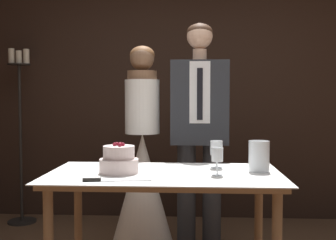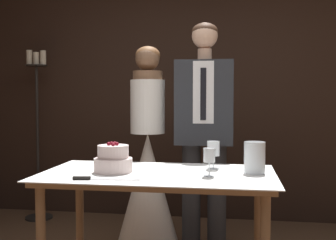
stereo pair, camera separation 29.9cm
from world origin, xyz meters
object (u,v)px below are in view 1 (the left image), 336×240
object	(u,v)px
groom	(199,125)
cake_table	(164,187)
hurricane_candle	(259,157)
tiered_cake	(119,161)
wine_glass_near	(216,149)
bride	(142,177)
cake_knife	(104,180)
wine_glass_middle	(217,156)
candle_stand	(20,133)

from	to	relation	value
groom	cake_table	bearing A→B (deg)	-106.04
hurricane_candle	tiered_cake	bearing A→B (deg)	-173.36
groom	wine_glass_near	bearing A→B (deg)	-80.58
cake_table	hurricane_candle	size ratio (longest dim) A/B	7.44
wine_glass_near	bride	xyz separation A→B (m)	(-0.56, 0.61, -0.31)
tiered_cake	groom	xyz separation A→B (m)	(0.51, 0.83, 0.17)
cake_knife	wine_glass_middle	world-z (taller)	wine_glass_middle
cake_knife	groom	bearing A→B (deg)	55.02
bride	candle_stand	bearing A→B (deg)	151.36
cake_table	cake_knife	size ratio (longest dim) A/B	3.78
cake_table	groom	distance (m)	0.90
cake_table	groom	xyz separation A→B (m)	(0.23, 0.80, 0.34)
hurricane_candle	bride	bearing A→B (deg)	138.38
hurricane_candle	cake_knife	bearing A→B (deg)	-158.48
cake_knife	wine_glass_middle	size ratio (longest dim) A/B	2.28
cake_table	candle_stand	bearing A→B (deg)	135.41
cake_knife	wine_glass_middle	distance (m)	0.69
tiered_cake	cake_knife	world-z (taller)	tiered_cake
groom	hurricane_candle	bearing A→B (deg)	-63.72
cake_knife	bride	xyz separation A→B (m)	(0.09, 1.09, -0.19)
cake_knife	hurricane_candle	size ratio (longest dim) A/B	1.97
tiered_cake	wine_glass_middle	bearing A→B (deg)	-4.34
cake_knife	bride	bearing A→B (deg)	77.15
bride	wine_glass_middle	bearing A→B (deg)	-57.83
wine_glass_near	hurricane_candle	distance (m)	0.29
tiered_cake	hurricane_candle	world-z (taller)	hurricane_candle
wine_glass_middle	bride	size ratio (longest dim) A/B	0.10
cake_knife	wine_glass_near	world-z (taller)	wine_glass_near
groom	candle_stand	distance (m)	1.92
tiered_cake	hurricane_candle	bearing A→B (deg)	6.64
cake_table	cake_knife	distance (m)	0.44
cake_knife	bride	distance (m)	1.11
hurricane_candle	bride	size ratio (longest dim) A/B	0.12
cake_table	tiered_cake	xyz separation A→B (m)	(-0.28, -0.03, 0.17)
bride	groom	xyz separation A→B (m)	(0.46, -0.00, 0.43)
wine_glass_middle	groom	world-z (taller)	groom
cake_table	wine_glass_near	world-z (taller)	wine_glass_near
cake_table	wine_glass_near	xyz separation A→B (m)	(0.33, 0.19, 0.22)
cake_table	bride	bearing A→B (deg)	106.03
wine_glass_near	wine_glass_middle	xyz separation A→B (m)	(-0.01, -0.27, -0.01)
hurricane_candle	bride	xyz separation A→B (m)	(-0.82, 0.73, -0.28)
tiered_cake	hurricane_candle	distance (m)	0.88
wine_glass_near	candle_stand	world-z (taller)	candle_stand
tiered_cake	groom	distance (m)	0.99
wine_glass_middle	candle_stand	distance (m)	2.45
tiered_cake	wine_glass_middle	xyz separation A→B (m)	(0.60, -0.05, 0.04)
cake_knife	tiered_cake	bearing A→B (deg)	72.68
wine_glass_near	groom	bearing A→B (deg)	99.42
tiered_cake	wine_glass_middle	size ratio (longest dim) A/B	1.43
tiered_cake	wine_glass_middle	distance (m)	0.60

